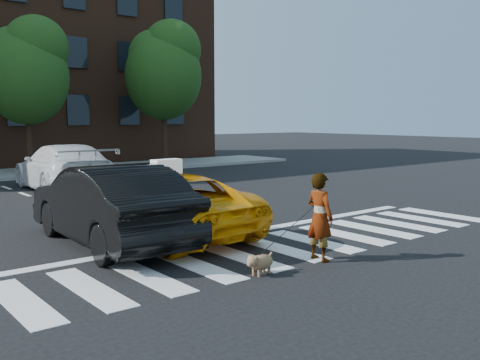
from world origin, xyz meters
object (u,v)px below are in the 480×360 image
object	(u,v)px
tree_right	(164,66)
taxi	(162,205)
white_suv	(63,167)
dog	(260,262)
black_sedan	(110,204)
tree_mid	(27,67)
woman	(320,217)

from	to	relation	value
tree_right	taxi	world-z (taller)	tree_right
taxi	white_suv	xyz separation A→B (m)	(1.01, 8.61, 0.14)
white_suv	dog	world-z (taller)	white_suv
taxi	dog	xyz separation A→B (m)	(-0.28, -3.61, -0.48)
taxi	dog	bearing A→B (deg)	81.86
tree_right	black_sedan	bearing A→B (deg)	-124.57
tree_mid	tree_right	distance (m)	7.01
woman	dog	world-z (taller)	woman
taxi	dog	size ratio (longest dim) A/B	7.68
tree_mid	black_sedan	distance (m)	15.34
tree_mid	black_sedan	xyz separation A→B (m)	(-2.99, -14.50, -4.02)
tree_right	black_sedan	size ratio (longest dim) A/B	1.53
tree_right	dog	world-z (taller)	tree_right
taxi	white_suv	bearing A→B (deg)	-100.45
black_sedan	dog	xyz separation A→B (m)	(0.97, -3.61, -0.61)
tree_mid	white_suv	world-z (taller)	tree_mid
tree_mid	dog	bearing A→B (deg)	-96.37
white_suv	taxi	bearing A→B (deg)	87.27
tree_mid	tree_right	world-z (taller)	tree_right
dog	tree_mid	bearing A→B (deg)	72.38
tree_mid	woman	size ratio (longest dim) A/B	4.38
black_sedan	white_suv	bearing A→B (deg)	-102.42
black_sedan	white_suv	distance (m)	8.91
woman	taxi	bearing A→B (deg)	20.04
tree_mid	black_sedan	world-z (taller)	tree_mid
black_sedan	dog	size ratio (longest dim) A/B	7.70
tree_right	taxi	bearing A→B (deg)	-121.10
taxi	white_suv	world-z (taller)	white_suv
black_sedan	woman	world-z (taller)	black_sedan
tree_right	tree_mid	bearing A→B (deg)	180.00
tree_mid	black_sedan	bearing A→B (deg)	-101.65
white_suv	dog	bearing A→B (deg)	87.95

